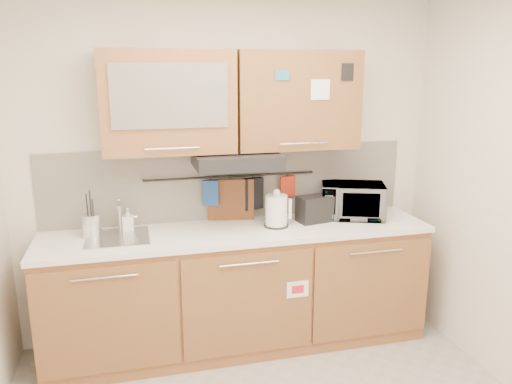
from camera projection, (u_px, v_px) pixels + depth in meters
wall_back at (230, 170)px, 3.82m from camera, size 3.20×0.00×3.20m
base_cabinet at (239, 294)px, 3.74m from camera, size 2.80×0.64×0.88m
countertop at (239, 232)px, 3.62m from camera, size 2.82×0.62×0.04m
backsplash at (230, 183)px, 3.83m from camera, size 2.80×0.02×0.56m
upper_cabinets at (233, 101)px, 3.52m from camera, size 1.82×0.37×0.70m
range_hood at (236, 160)px, 3.55m from camera, size 0.60×0.46×0.10m
sink at (118, 237)px, 3.43m from camera, size 0.42×0.40×0.26m
utensil_rail at (231, 176)px, 3.78m from camera, size 1.30×0.02×0.02m
utensil_crock at (92, 225)px, 3.43m from camera, size 0.16×0.16×0.33m
kettle at (276, 211)px, 3.66m from camera, size 0.20×0.18×0.28m
toaster at (315, 209)px, 3.78m from camera, size 0.29×0.20×0.20m
microwave at (353, 201)px, 3.89m from camera, size 0.56×0.47×0.27m
soap_bottle at (128, 220)px, 3.55m from camera, size 0.08×0.08×0.17m
cutting_board at (231, 207)px, 3.82m from camera, size 0.35×0.09×0.43m
oven_mitt at (211, 193)px, 3.76m from camera, size 0.12×0.06×0.19m
dark_pouch at (253, 194)px, 3.84m from camera, size 0.16×0.09×0.25m
pot_holder at (288, 187)px, 3.90m from camera, size 0.13×0.05×0.16m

